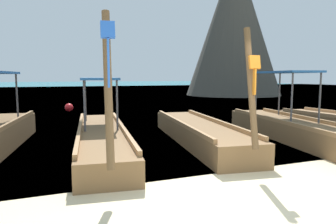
# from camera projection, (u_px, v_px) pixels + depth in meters

# --- Properties ---
(ground) EXTENTS (120.00, 120.00, 0.00)m
(ground) POSITION_uv_depth(u_px,v_px,m) (257.00, 204.00, 4.51)
(ground) COLOR beige
(sea_water) EXTENTS (120.00, 120.00, 0.00)m
(sea_water) POSITION_uv_depth(u_px,v_px,m) (58.00, 86.00, 61.27)
(sea_water) COLOR #147A89
(sea_water) RESTS_ON ground
(longtail_boat_blue_ribbon) EXTENTS (1.98, 6.91, 2.83)m
(longtail_boat_blue_ribbon) POSITION_uv_depth(u_px,v_px,m) (102.00, 136.00, 8.03)
(longtail_boat_blue_ribbon) COLOR brown
(longtail_boat_blue_ribbon) RESTS_ON ground
(longtail_boat_orange_ribbon) EXTENTS (2.03, 6.17, 2.73)m
(longtail_boat_orange_ribbon) POSITION_uv_depth(u_px,v_px,m) (199.00, 132.00, 8.73)
(longtail_boat_orange_ribbon) COLOR brown
(longtail_boat_orange_ribbon) RESTS_ON ground
(longtail_boat_turquoise_ribbon) EXTENTS (2.43, 7.55, 2.61)m
(longtail_boat_turquoise_ribbon) POSITION_uv_depth(u_px,v_px,m) (301.00, 130.00, 8.78)
(longtail_boat_turquoise_ribbon) COLOR brown
(longtail_boat_turquoise_ribbon) RESTS_ON ground
(karst_rock) EXTENTS (10.24, 9.31, 14.10)m
(karst_rock) POSITION_uv_depth(u_px,v_px,m) (236.00, 26.00, 31.11)
(karst_rock) COLOR #47443D
(karst_rock) RESTS_ON ground
(mooring_buoy_near) EXTENTS (0.43, 0.43, 0.43)m
(mooring_buoy_near) POSITION_uv_depth(u_px,v_px,m) (69.00, 108.00, 16.47)
(mooring_buoy_near) COLOR red
(mooring_buoy_near) RESTS_ON sea_water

